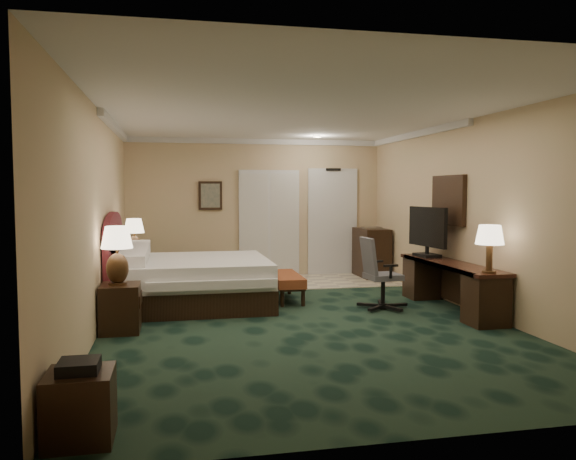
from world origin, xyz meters
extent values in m
cube|color=black|center=(0.00, 0.00, 0.00)|extent=(5.00, 7.50, 0.00)
cube|color=white|center=(0.00, 0.00, 2.70)|extent=(5.00, 7.50, 0.00)
cube|color=#C8B786|center=(0.00, 3.75, 1.35)|extent=(5.00, 0.00, 2.70)
cube|color=#C8B786|center=(0.00, -3.75, 1.35)|extent=(5.00, 0.00, 2.70)
cube|color=#C8B786|center=(-2.50, 0.00, 1.35)|extent=(0.00, 7.50, 2.70)
cube|color=#C8B786|center=(2.50, 0.00, 1.35)|extent=(0.00, 7.50, 2.70)
cube|color=#B6AA96|center=(0.90, 2.90, 0.01)|extent=(3.20, 1.70, 0.01)
cube|color=silver|center=(1.55, 3.72, 1.05)|extent=(1.02, 0.06, 2.18)
cube|color=silver|center=(0.25, 3.71, 1.05)|extent=(1.20, 0.06, 2.10)
cube|color=#4E5C57|center=(-0.90, 3.71, 1.60)|extent=(0.45, 0.06, 0.55)
cube|color=white|center=(2.46, 0.60, 1.55)|extent=(0.05, 0.95, 0.75)
cube|color=silver|center=(-1.32, 1.15, 0.34)|extent=(2.17, 2.01, 0.69)
cube|color=black|center=(-2.25, -0.28, 0.29)|extent=(0.46, 0.53, 0.57)
cube|color=black|center=(-2.23, 2.24, 0.31)|extent=(0.49, 0.56, 0.62)
cube|color=brown|center=(0.09, 1.24, 0.20)|extent=(0.44, 1.20, 0.40)
cube|color=black|center=(-2.25, -3.30, 0.24)|extent=(0.44, 0.44, 0.48)
cube|color=black|center=(2.23, 0.05, 0.34)|extent=(0.51, 2.35, 0.68)
cube|color=black|center=(2.20, 0.76, 1.06)|extent=(0.19, 0.99, 0.77)
cube|color=black|center=(2.20, 3.20, 0.48)|extent=(0.50, 0.91, 0.96)
camera|label=1|loc=(-1.62, -7.19, 1.69)|focal=35.00mm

